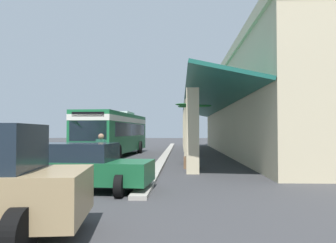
# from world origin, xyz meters

# --- Properties ---
(ground) EXTENTS (120.00, 120.00, 0.00)m
(ground) POSITION_xyz_m (0.00, 8.00, 0.00)
(ground) COLOR #38383A
(curb_strip) EXTENTS (36.78, 0.50, 0.12)m
(curb_strip) POSITION_xyz_m (-0.26, 5.27, 0.06)
(curb_strip) COLOR #9E998E
(curb_strip) RESTS_ON ground
(plaza_building) EXTENTS (30.95, 13.57, 7.37)m
(plaza_building) POSITION_xyz_m (-0.26, 14.89, 3.69)
(plaza_building) COLOR #C6B793
(plaza_building) RESTS_ON ground
(transit_bus) EXTENTS (11.37, 3.44, 3.34)m
(transit_bus) POSITION_xyz_m (2.66, 1.51, 1.85)
(transit_bus) COLOR #196638
(transit_bus) RESTS_ON ground
(parked_sedan_green) EXTENTS (2.70, 4.55, 1.47)m
(parked_sedan_green) POSITION_xyz_m (16.75, 3.25, 0.75)
(parked_sedan_green) COLOR #195933
(parked_sedan_green) RESTS_ON ground
(pedestrian) EXTENTS (0.61, 0.50, 1.75)m
(pedestrian) POSITION_xyz_m (13.77, 3.21, 0.99)
(pedestrian) COLOR navy
(pedestrian) RESTS_ON ground
(potted_palm) EXTENTS (1.88, 1.84, 3.24)m
(potted_palm) POSITION_xyz_m (10.46, 6.94, 0.95)
(potted_palm) COLOR brown
(potted_palm) RESTS_ON ground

